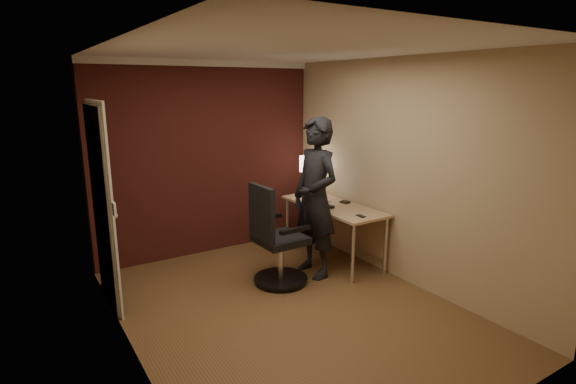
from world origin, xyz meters
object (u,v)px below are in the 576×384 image
Objects in this scene: mouse at (330,206)px; wallet at (345,202)px; office_chair at (275,242)px; person at (315,198)px; laptop at (315,195)px; phone at (361,216)px; desk at (338,214)px; desk_lamp at (311,165)px.

mouse is 0.91× the size of wallet.
person is at bearing 0.21° from office_chair.
laptop is 0.71m from person.
mouse is at bearing -165.13° from wallet.
person is (-0.40, -0.56, 0.13)m from laptop.
phone is at bearing -19.83° from office_chair.
wallet is (0.30, 0.08, -0.01)m from mouse.
person reaches higher than desk.
desk_lamp is at bearing 66.91° from laptop.
office_chair reaches higher than desk.
wallet is 0.70m from person.
office_chair is at bearing 163.65° from phone.
wallet is (0.12, -0.60, -0.41)m from desk_lamp.
desk is at bearing 175.98° from wallet.
laptop is 0.91m from phone.
person is (-0.64, -0.23, 0.19)m from wallet.
desk_lamp is at bearing 100.88° from wallet.
desk is 0.81m from desk_lamp.
desk is 0.61m from phone.
desk_lamp is at bearing 38.25° from office_chair.
desk_lamp reaches higher than laptop.
desk is 1.10m from office_chair.
phone is 1.05× the size of wallet.
person is (-0.52, -0.24, 0.32)m from desk.
office_chair reaches higher than laptop.
mouse is at bearing -105.05° from desk_lamp.
mouse reaches higher than desk.
desk is 0.66m from person.
desk is at bearing 19.80° from mouse.
laptop is at bearing 110.22° from desk.
wallet is at bearing 108.30° from person.
phone is 0.06× the size of person.
mouse reaches higher than phone.
office_chair is at bearing -167.34° from desk.
office_chair is 0.69m from person.
phone is at bearing -112.45° from wallet.
desk_lamp is at bearing 90.41° from desk.
office_chair is at bearing -175.33° from mouse.
person is at bearing 142.95° from phone.
wallet is (0.23, -0.33, -0.05)m from laptop.
office_chair reaches higher than mouse.
phone is 0.10× the size of office_chair.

